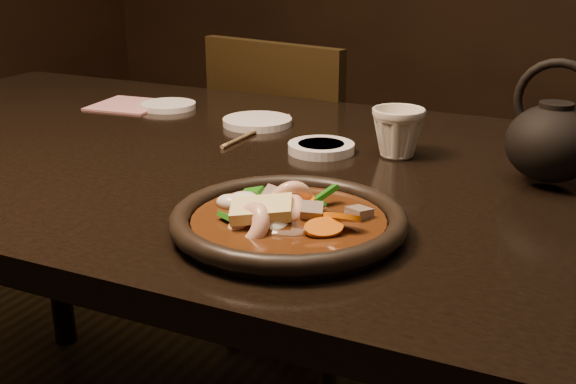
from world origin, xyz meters
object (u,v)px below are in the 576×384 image
at_px(table, 203,194).
at_px(tea_cup, 398,131).
at_px(teapot, 553,139).
at_px(chair, 301,192).
at_px(plate, 289,222).

distance_m(table, tea_cup, 0.34).
bearing_deg(teapot, tea_cup, 178.20).
height_order(tea_cup, teapot, teapot).
height_order(chair, tea_cup, chair).
bearing_deg(plate, table, 138.24).
relative_size(table, plate, 5.60).
relative_size(plate, teapot, 1.63).
bearing_deg(plate, chair, 113.74).
xyz_separation_m(table, plate, (0.28, -0.25, 0.09)).
xyz_separation_m(table, tea_cup, (0.30, 0.11, 0.12)).
xyz_separation_m(table, chair, (-0.10, 0.61, -0.20)).
distance_m(tea_cup, teapot, 0.24).
relative_size(chair, plate, 3.01).
xyz_separation_m(plate, tea_cup, (0.02, 0.36, 0.03)).
height_order(table, tea_cup, tea_cup).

